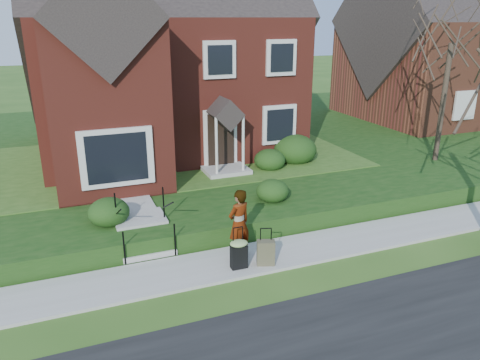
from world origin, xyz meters
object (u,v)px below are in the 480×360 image
suitcase_black (239,252)px  suitcase_olive (266,253)px  front_steps (143,230)px  woman (239,224)px

suitcase_black → suitcase_olive: (0.69, -0.09, -0.10)m
front_steps → woman: (2.19, -1.63, 0.53)m
woman → suitcase_black: size_ratio=1.70×
front_steps → suitcase_olive: front_steps is taller
suitcase_olive → woman: bearing=145.0°
front_steps → suitcase_olive: (2.66, -2.29, -0.07)m
front_steps → suitcase_olive: size_ratio=2.07×
suitcase_olive → suitcase_black: bearing=-167.6°
suitcase_black → front_steps: bearing=133.1°
woman → suitcase_black: bearing=47.8°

